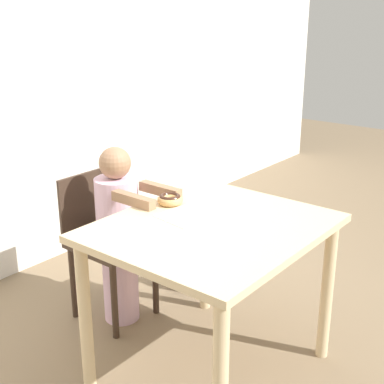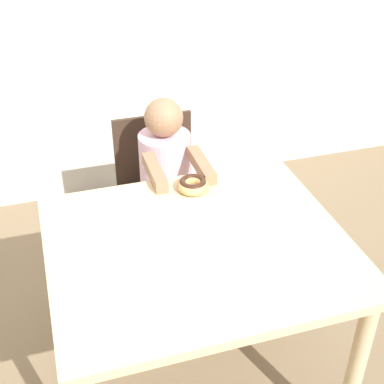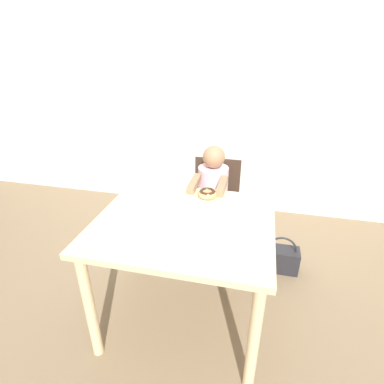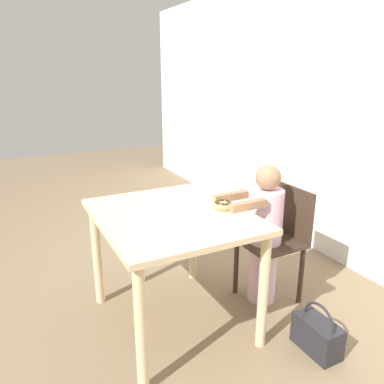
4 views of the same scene
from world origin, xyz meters
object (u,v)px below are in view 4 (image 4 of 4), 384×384
Objects in this scene: chair at (276,240)px; child_figure at (264,235)px; handbag at (317,334)px; donut at (223,205)px.

child_figure reaches higher than chair.
chair is 2.61× the size of handbag.
chair reaches higher than donut.
child_figure is 8.09× the size of donut.
child_figure reaches higher than donut.
chair is 0.69m from handbag.
donut is (0.02, -0.47, 0.35)m from chair.
donut is at bearing -86.70° from child_figure.
donut is 0.95m from handbag.
handbag is (0.58, -0.14, -0.34)m from chair.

